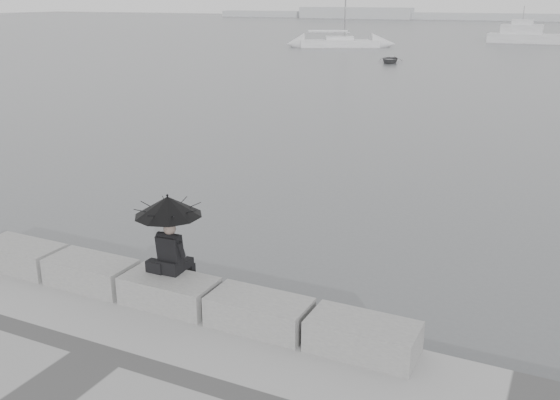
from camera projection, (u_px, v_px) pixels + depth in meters
The scene contains 12 objects.
ground at pixel (187, 319), 11.08m from camera, with size 360.00×360.00×0.00m, color #4F5255.
stone_block_far_left at pixel (22, 256), 11.87m from camera, with size 1.60×0.80×0.50m, color slate.
stone_block_left at pixel (91, 273), 11.17m from camera, with size 1.60×0.80×0.50m, color slate.
stone_block_centre at pixel (170, 291), 10.47m from camera, with size 1.60×0.80×0.50m, color slate.
stone_block_right at pixel (259, 313), 9.76m from camera, with size 1.60×0.80×0.50m, color slate.
stone_block_far_right at pixel (363, 337), 9.06m from camera, with size 1.60×0.80×0.50m, color slate.
seated_person at pixel (168, 217), 10.29m from camera, with size 1.14×1.14×1.39m.
bag at pixel (156, 266), 10.58m from camera, with size 0.32×0.18×0.20m, color black.
distant_landmass at pixel (528, 17), 146.39m from camera, with size 180.00×8.00×2.80m.
sailboat_left at pixel (339, 42), 70.54m from camera, with size 9.02×6.01×12.90m.
motor_cruiser at pixel (529, 36), 76.39m from camera, with size 9.64×2.83×4.50m.
dinghy at pixel (390, 60), 53.85m from camera, with size 3.06×1.30×0.52m, color slate.
Camera 1 is at (5.79, -8.17, 5.47)m, focal length 40.00 mm.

